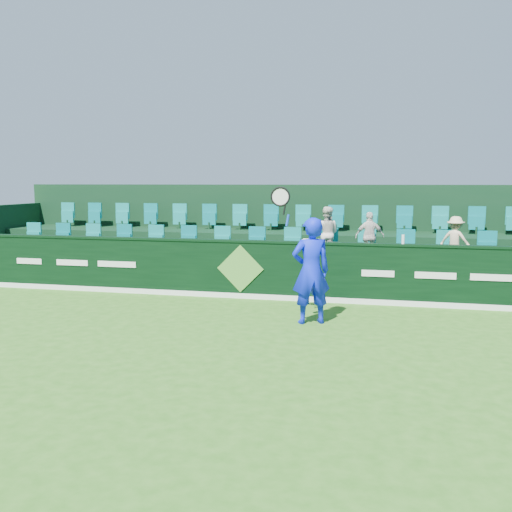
% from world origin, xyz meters
% --- Properties ---
extents(ground, '(60.00, 60.00, 0.00)m').
position_xyz_m(ground, '(0.00, 0.00, 0.00)').
color(ground, '#2D6B19').
rests_on(ground, ground).
extents(sponsor_hoarding, '(16.00, 0.25, 1.35)m').
position_xyz_m(sponsor_hoarding, '(0.00, 4.00, 0.67)').
color(sponsor_hoarding, black).
rests_on(sponsor_hoarding, ground).
extents(stand_tier_front, '(16.00, 2.00, 0.80)m').
position_xyz_m(stand_tier_front, '(0.00, 5.10, 0.40)').
color(stand_tier_front, black).
rests_on(stand_tier_front, ground).
extents(stand_tier_back, '(16.00, 1.80, 1.30)m').
position_xyz_m(stand_tier_back, '(0.00, 7.00, 0.65)').
color(stand_tier_back, black).
rests_on(stand_tier_back, ground).
extents(stand_rear, '(16.00, 4.10, 2.60)m').
position_xyz_m(stand_rear, '(0.00, 7.44, 1.22)').
color(stand_rear, black).
rests_on(stand_rear, ground).
extents(seat_row_front, '(13.50, 0.50, 0.60)m').
position_xyz_m(seat_row_front, '(0.00, 5.50, 1.10)').
color(seat_row_front, '#11857F').
rests_on(seat_row_front, stand_tier_front).
extents(seat_row_back, '(13.50, 0.50, 0.60)m').
position_xyz_m(seat_row_back, '(0.00, 7.30, 1.60)').
color(seat_row_back, '#11857F').
rests_on(seat_row_back, stand_tier_back).
extents(tennis_player, '(1.23, 0.74, 2.63)m').
position_xyz_m(tennis_player, '(1.88, 1.96, 1.02)').
color(tennis_player, '#0E20F1').
rests_on(tennis_player, ground).
extents(spectator_left, '(0.64, 0.51, 1.29)m').
position_xyz_m(spectator_left, '(1.83, 5.12, 1.45)').
color(spectator_left, silver).
rests_on(spectator_left, stand_tier_front).
extents(spectator_middle, '(0.73, 0.42, 1.18)m').
position_xyz_m(spectator_middle, '(2.87, 5.12, 1.39)').
color(spectator_middle, silver).
rests_on(spectator_middle, stand_tier_front).
extents(spectator_right, '(0.81, 0.65, 1.10)m').
position_xyz_m(spectator_right, '(4.80, 5.12, 1.35)').
color(spectator_right, beige).
rests_on(spectator_right, stand_tier_front).
extents(towel, '(0.38, 0.25, 0.06)m').
position_xyz_m(towel, '(1.62, 4.00, 1.38)').
color(towel, white).
rests_on(towel, sponsor_hoarding).
extents(drinks_bottle, '(0.06, 0.06, 0.20)m').
position_xyz_m(drinks_bottle, '(3.61, 4.00, 1.45)').
color(drinks_bottle, silver).
rests_on(drinks_bottle, sponsor_hoarding).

